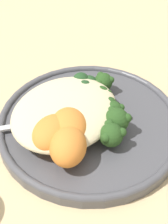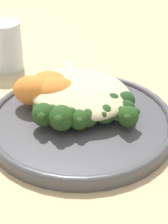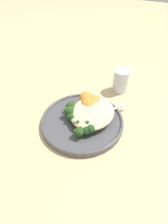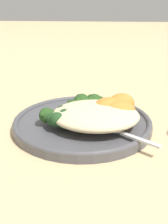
# 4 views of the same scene
# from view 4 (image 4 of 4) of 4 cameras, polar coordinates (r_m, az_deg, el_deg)

# --- Properties ---
(ground_plane) EXTENTS (4.00, 4.00, 0.00)m
(ground_plane) POSITION_cam_4_polar(r_m,az_deg,el_deg) (0.64, 0.92, -3.30)
(ground_plane) COLOR #D6B784
(plate) EXTENTS (0.29, 0.29, 0.02)m
(plate) POSITION_cam_4_polar(r_m,az_deg,el_deg) (0.65, -0.29, -2.04)
(plate) COLOR #4C4C51
(plate) RESTS_ON ground_plane
(quinoa_mound) EXTENTS (0.17, 0.15, 0.04)m
(quinoa_mound) POSITION_cam_4_polar(r_m,az_deg,el_deg) (0.61, 2.11, -0.58)
(quinoa_mound) COLOR beige
(quinoa_mound) RESTS_ON plate
(broccoli_stalk_0) EXTENTS (0.04, 0.11, 0.03)m
(broccoli_stalk_0) POSITION_cam_4_polar(r_m,az_deg,el_deg) (0.67, 1.82, 1.20)
(broccoli_stalk_0) COLOR #8EB25B
(broccoli_stalk_0) RESTS_ON plate
(broccoli_stalk_1) EXTENTS (0.06, 0.12, 0.04)m
(broccoli_stalk_1) POSITION_cam_4_polar(r_m,az_deg,el_deg) (0.66, 0.05, 1.09)
(broccoli_stalk_1) COLOR #8EB25B
(broccoli_stalk_1) RESTS_ON plate
(broccoli_stalk_2) EXTENTS (0.05, 0.09, 0.03)m
(broccoli_stalk_2) POSITION_cam_4_polar(r_m,az_deg,el_deg) (0.65, 0.51, 0.34)
(broccoli_stalk_2) COLOR #8EB25B
(broccoli_stalk_2) RESTS_ON plate
(broccoli_stalk_3) EXTENTS (0.07, 0.07, 0.03)m
(broccoli_stalk_3) POSITION_cam_4_polar(r_m,az_deg,el_deg) (0.66, -1.23, 0.49)
(broccoli_stalk_3) COLOR #8EB25B
(broccoli_stalk_3) RESTS_ON plate
(broccoli_stalk_4) EXTENTS (0.07, 0.06, 0.03)m
(broccoli_stalk_4) POSITION_cam_4_polar(r_m,az_deg,el_deg) (0.65, -1.59, 0.13)
(broccoli_stalk_4) COLOR #8EB25B
(broccoli_stalk_4) RESTS_ON plate
(broccoli_stalk_5) EXTENTS (0.09, 0.04, 0.03)m
(broccoli_stalk_5) POSITION_cam_4_polar(r_m,az_deg,el_deg) (0.63, -2.90, -0.39)
(broccoli_stalk_5) COLOR #8EB25B
(broccoli_stalk_5) RESTS_ON plate
(broccoli_stalk_6) EXTENTS (0.12, 0.03, 0.03)m
(broccoli_stalk_6) POSITION_cam_4_polar(r_m,az_deg,el_deg) (0.62, -5.29, -0.82)
(broccoli_stalk_6) COLOR #8EB25B
(broccoli_stalk_6) RESTS_ON plate
(sweet_potato_chunk_0) EXTENTS (0.07, 0.06, 0.03)m
(sweet_potato_chunk_0) POSITION_cam_4_polar(r_m,az_deg,el_deg) (0.64, 5.94, 0.21)
(sweet_potato_chunk_0) COLOR orange
(sweet_potato_chunk_0) RESTS_ON plate
(sweet_potato_chunk_1) EXTENTS (0.08, 0.07, 0.05)m
(sweet_potato_chunk_1) POSITION_cam_4_polar(r_m,az_deg,el_deg) (0.66, 6.75, 1.39)
(sweet_potato_chunk_1) COLOR orange
(sweet_potato_chunk_1) RESTS_ON plate
(sweet_potato_chunk_2) EXTENTS (0.09, 0.09, 0.04)m
(sweet_potato_chunk_2) POSITION_cam_4_polar(r_m,az_deg,el_deg) (0.64, 4.37, 0.65)
(sweet_potato_chunk_2) COLOR orange
(sweet_potato_chunk_2) RESTS_ON plate
(sweet_potato_chunk_3) EXTENTS (0.07, 0.06, 0.04)m
(sweet_potato_chunk_3) POSITION_cam_4_polar(r_m,az_deg,el_deg) (0.63, 6.31, 0.19)
(sweet_potato_chunk_3) COLOR orange
(sweet_potato_chunk_3) RESTS_ON plate
(kale_tuft) EXTENTS (0.05, 0.05, 0.03)m
(kale_tuft) POSITION_cam_4_polar(r_m,az_deg,el_deg) (0.60, -4.46, -1.25)
(kale_tuft) COLOR #234723
(kale_tuft) RESTS_ON plate
(spoon) EXTENTS (0.10, 0.09, 0.01)m
(spoon) POSITION_cam_4_polar(r_m,az_deg,el_deg) (0.58, 6.56, -3.57)
(spoon) COLOR silver
(spoon) RESTS_ON plate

